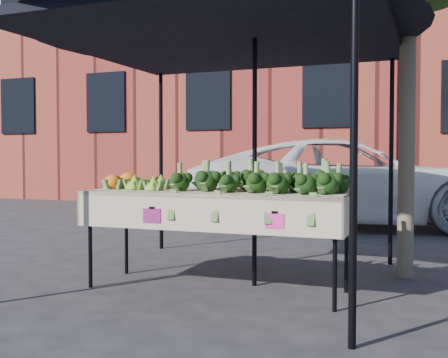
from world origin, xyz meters
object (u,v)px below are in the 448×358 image
Objects in this scene: table at (216,241)px; canopy at (223,140)px; street_tree at (408,45)px; vehicle at (348,69)px.

canopy reaches higher than table.
canopy is 0.68× the size of street_tree.
canopy is 2.06m from street_tree.
street_tree is at bearing -178.26° from vehicle.
table is at bearing -143.23° from street_tree.
vehicle reaches higher than table.
table is 5.68m from vehicle.
street_tree reaches higher than canopy.
vehicle is at bearing 86.01° from table.
canopy is at bearing 102.01° from table.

